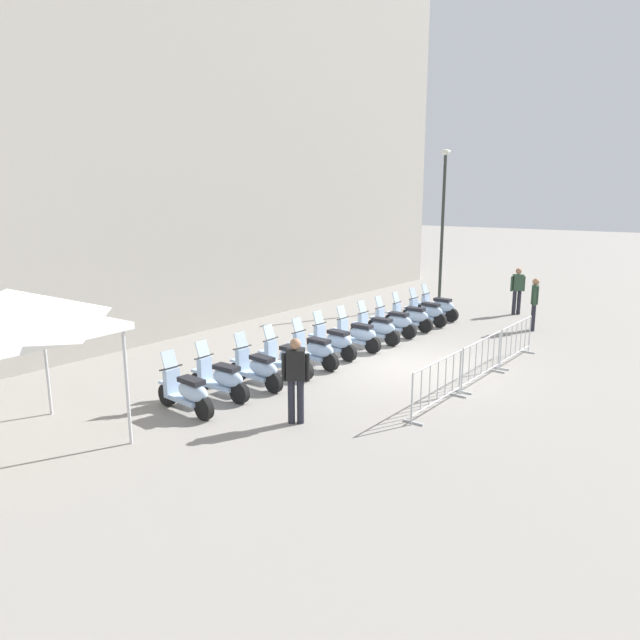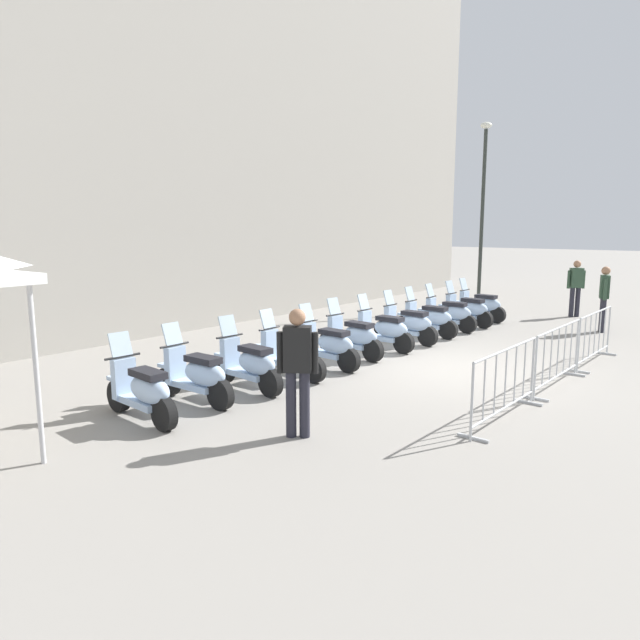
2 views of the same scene
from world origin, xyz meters
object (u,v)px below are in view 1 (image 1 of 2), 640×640
Objects in this scene: motorcycle_0 at (187,392)px; motorcycle_5 at (333,342)px; motorcycle_6 at (357,335)px; motorcycle_4 at (314,350)px; officer_near_row_end at (296,376)px; barrier_segment_1 at (482,361)px; barrier_segment_2 at (516,342)px; canopy_tent at (9,312)px; barrier_segment_0 at (438,385)px; motorcycle_3 at (287,359)px; motorcycle_7 at (377,328)px; officer_mid_plaza at (518,288)px; motorcycle_1 at (221,379)px; motorcycle_8 at (394,322)px; street_lamp at (443,214)px; motorcycle_2 at (257,369)px; motorcycle_10 at (426,312)px; officer_by_barriers at (534,301)px; motorcycle_9 at (411,317)px; motorcycle_11 at (438,307)px.

motorcycle_5 is (5.15, -0.24, 0.00)m from motorcycle_0.
motorcycle_4 is at bearing 178.02° from motorcycle_6.
motorcycle_6 is 5.65m from officer_near_row_end.
barrier_segment_1 is 1.00× the size of barrier_segment_2.
barrier_segment_2 is (2.54, -4.22, 0.07)m from motorcycle_5.
canopy_tent is at bearing 152.67° from barrier_segment_2.
motorcycle_4 is 3.98m from barrier_segment_0.
barrier_segment_0 is (0.03, -3.95, 0.07)m from motorcycle_3.
officer_mid_plaza is at bearing -18.63° from motorcycle_7.
motorcycle_1 and motorcycle_8 have the same top height.
motorcycle_4 is 0.29× the size of street_lamp.
motorcycle_2 is 8.26m from motorcycle_10.
motorcycle_0 is at bearing 168.98° from officer_mid_plaza.
officer_mid_plaza is 1.00× the size of officer_by_barriers.
officer_near_row_end reaches higher than motorcycle_7.
barrier_segment_2 is (2.28, -0.15, 0.00)m from barrier_segment_1.
motorcycle_9 is at bearing -7.45° from canopy_tent.
motorcycle_10 is (7.20, -0.47, 0.00)m from motorcycle_3.
officer_near_row_end is (-7.40, -1.66, 0.53)m from motorcycle_8.
officer_mid_plaza is (10.75, -2.49, 0.53)m from motorcycle_3.
officer_mid_plaza is at bearing 27.70° from officer_by_barriers.
motorcycle_0 is 1.04m from motorcycle_1.
barrier_segment_1 is 2.29m from barrier_segment_2.
motorcycle_0 is at bearing 176.04° from motorcycle_2.
street_lamp reaches higher than motorcycle_2.
canopy_tent reaches higher than barrier_segment_1.
street_lamp reaches higher than barrier_segment_1.
barrier_segment_0 is 0.36× the size of street_lamp.
motorcycle_5 is 0.78× the size of barrier_segment_2.
motorcycle_8 is at bearing 176.99° from motorcycle_11.
canopy_tent reaches higher than motorcycle_2.
motorcycle_4 and motorcycle_5 have the same top height.
motorcycle_8 is 2.06m from motorcycle_10.
officer_mid_plaza is 2.58m from officer_by_barriers.
barrier_segment_2 is (6.65, -4.49, 0.07)m from motorcycle_1.
canopy_tent is at bearing 166.82° from motorcycle_2.
motorcycle_2 is 12.07m from officer_mid_plaza.
motorcycle_3 is at bearing 119.46° from barrier_segment_1.
street_lamp is (13.70, 0.30, 3.17)m from motorcycle_0.
motorcycle_1 is at bearing 84.87° from officer_near_row_end.
canopy_tent is at bearing 169.31° from motorcycle_4.
motorcycle_2 is at bearing 176.73° from motorcycle_6.
motorcycle_2 and motorcycle_10 have the same top height.
motorcycle_0 is at bearing 175.75° from motorcycle_4.
officer_by_barriers is (8.43, 0.26, 0.45)m from barrier_segment_0.
barrier_segment_0 is 4.58m from barrier_segment_2.
motorcycle_6 is at bearing 78.87° from barrier_segment_1.
motorcycle_6 is 1.00× the size of motorcycle_11.
motorcycle_6 is (6.19, -0.38, 0.00)m from motorcycle_0.
motorcycle_5 is at bearing -0.90° from motorcycle_3.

